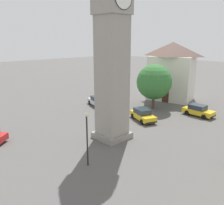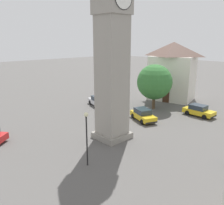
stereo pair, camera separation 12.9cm
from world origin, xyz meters
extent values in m
plane|color=#565451|center=(0.00, 0.00, 0.00)|extent=(200.00, 200.00, 0.00)
cube|color=gray|center=(0.00, 0.00, 0.30)|extent=(3.18, 3.18, 0.60)
cube|color=gray|center=(0.00, 0.00, 6.43)|extent=(2.54, 2.54, 11.65)
cylinder|color=white|center=(0.00, 1.46, 13.65)|extent=(2.14, 0.04, 2.14)
torus|color=black|center=(0.00, 1.47, 13.65)|extent=(2.20, 0.06, 2.20)
cube|color=black|center=(0.32, 1.50, 13.65)|extent=(0.81, 0.02, 0.04)
cylinder|color=black|center=(-8.70, 7.39, 0.32)|extent=(0.57, 0.64, 0.64)
cube|color=gold|center=(6.67, 1.25, 0.59)|extent=(3.08, 4.44, 0.64)
cube|color=#28333D|center=(6.72, 1.39, 1.21)|extent=(2.22, 2.52, 0.64)
cylinder|color=black|center=(6.96, -0.19, 0.32)|extent=(0.44, 0.68, 0.64)
cylinder|color=black|center=(5.47, 0.40, 0.32)|extent=(0.44, 0.68, 0.64)
cylinder|color=black|center=(7.86, 2.10, 0.32)|extent=(0.44, 0.68, 0.64)
cylinder|color=black|center=(6.37, 2.69, 0.32)|extent=(0.44, 0.68, 0.64)
cube|color=black|center=(5.93, -0.63, 0.37)|extent=(1.59, 0.72, 0.16)
cube|color=silver|center=(7.06, 10.72, 0.59)|extent=(2.80, 4.41, 0.64)
cube|color=#28333D|center=(7.01, 10.57, 1.21)|extent=(2.10, 2.46, 0.64)
cylinder|color=black|center=(6.64, 12.12, 0.32)|extent=(0.39, 0.68, 0.64)
cylinder|color=black|center=(8.17, 11.67, 0.32)|extent=(0.39, 0.68, 0.64)
cylinder|color=black|center=(5.94, 9.77, 0.32)|extent=(0.39, 0.68, 0.64)
cylinder|color=black|center=(7.47, 9.31, 0.32)|extent=(0.39, 0.68, 0.64)
cube|color=black|center=(7.63, 12.65, 0.37)|extent=(1.63, 0.59, 0.16)
cube|color=gold|center=(13.61, -2.78, 0.59)|extent=(1.82, 4.15, 0.64)
cube|color=#28333D|center=(13.61, -2.63, 1.21)|extent=(1.62, 2.14, 0.64)
cylinder|color=black|center=(14.37, -4.04, 0.32)|extent=(0.24, 0.65, 0.64)
cylinder|color=black|center=(12.78, -3.99, 0.32)|extent=(0.24, 0.65, 0.64)
cylinder|color=black|center=(14.45, -1.58, 0.32)|extent=(0.24, 0.65, 0.64)
cylinder|color=black|center=(12.85, -1.53, 0.32)|extent=(0.24, 0.65, 0.64)
cube|color=black|center=(13.55, -4.80, 0.37)|extent=(1.67, 0.17, 0.16)
cylinder|color=brown|center=(12.04, 3.63, 1.13)|extent=(0.44, 0.44, 2.25)
sphere|color=#337033|center=(12.04, 3.63, 4.06)|extent=(5.16, 5.16, 5.16)
cube|color=silver|center=(18.93, 5.10, 3.70)|extent=(6.79, 8.11, 7.39)
pyramid|color=brown|center=(18.93, 5.10, 8.55)|extent=(7.13, 8.51, 2.32)
cube|color=#422819|center=(16.43, 4.42, 1.05)|extent=(0.36, 1.08, 2.10)
cylinder|color=black|center=(-5.36, -2.71, 2.11)|extent=(0.12, 0.12, 4.21)
sphere|color=beige|center=(-5.36, -2.71, 4.39)|extent=(0.36, 0.36, 0.36)
camera|label=1|loc=(-16.00, -16.67, 10.00)|focal=37.71mm
camera|label=2|loc=(-15.91, -16.76, 10.00)|focal=37.71mm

